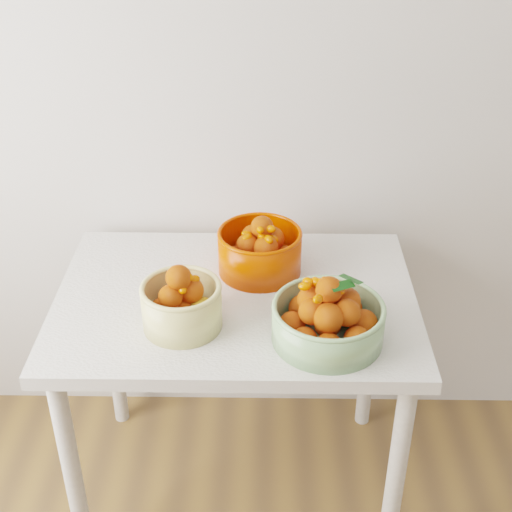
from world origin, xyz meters
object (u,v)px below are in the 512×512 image
Objects in this scene: bowl_green at (328,318)px; bowl_orange at (260,250)px; table at (236,323)px; bowl_cream at (182,304)px.

bowl_green is 0.36m from bowl_orange.
bowl_orange is (0.07, 0.13, 0.17)m from table.
bowl_cream is at bearing 172.27° from bowl_green.
bowl_orange is (-0.17, 0.32, 0.01)m from bowl_green.
bowl_green is at bearing -37.98° from table.
bowl_green is 1.00× the size of bowl_orange.
bowl_cream is 0.67× the size of bowl_orange.
bowl_cream is 0.67× the size of bowl_green.
table is 3.14× the size of bowl_orange.
table is 3.14× the size of bowl_green.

